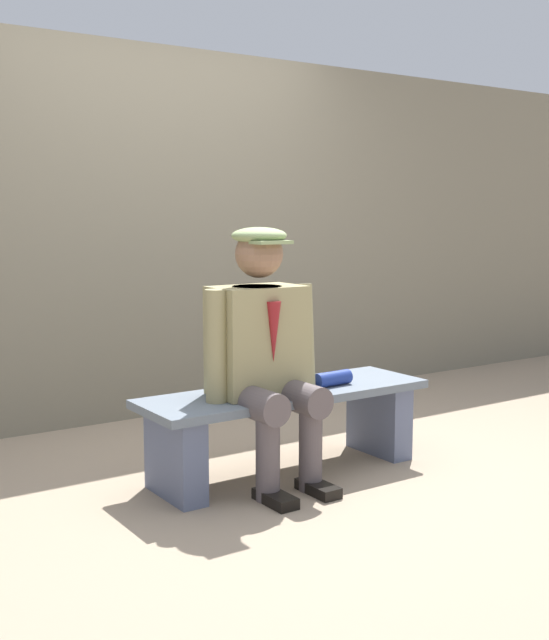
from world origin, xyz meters
TOP-DOWN VIEW (x-y plane):
  - ground_plane at (0.00, 0.00)m, footprint 30.00×30.00m
  - bench at (0.00, 0.00)m, footprint 1.49×0.46m
  - seated_man at (0.17, 0.06)m, footprint 0.60×0.59m
  - rolled_magazine at (-0.24, 0.07)m, footprint 0.21×0.09m
  - stadium_wall at (0.00, -1.54)m, footprint 12.00×0.24m

SIDE VIEW (x-z plane):
  - ground_plane at x=0.00m, z-range 0.00..0.00m
  - bench at x=0.00m, z-range 0.07..0.50m
  - rolled_magazine at x=-0.24m, z-range 0.43..0.50m
  - seated_man at x=0.17m, z-range 0.05..1.27m
  - stadium_wall at x=0.00m, z-range 0.00..2.31m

